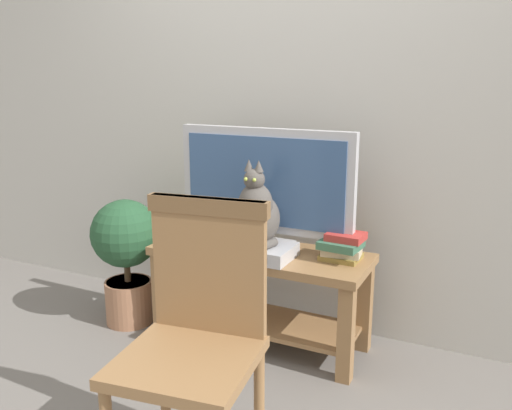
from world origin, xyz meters
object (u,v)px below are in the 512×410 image
book_stack (342,246)px  media_box (258,251)px  potted_plant (126,251)px  cat (257,214)px  tv (265,184)px  wooden_chair (197,324)px  tv_stand (260,280)px

book_stack → media_box: bearing=-160.1°
book_stack → potted_plant: size_ratio=0.29×
cat → book_stack: size_ratio=2.03×
tv → wooden_chair: (0.22, -1.03, -0.29)m
media_box → book_stack: bearing=19.9°
tv → potted_plant: 0.92m
potted_plant → tv_stand: bearing=8.0°
wooden_chair → tv: bearing=102.2°
book_stack → cat: bearing=-158.2°
tv → book_stack: (0.43, -0.01, -0.27)m
wooden_chair → potted_plant: (-1.02, 0.86, -0.15)m
tv → book_stack: 0.51m
cat → potted_plant: (-0.84, 0.00, -0.32)m
tv → book_stack: size_ratio=4.47×
tv_stand → media_box: media_box is taller
wooden_chair → potted_plant: 1.35m
tv_stand → potted_plant: 0.81m
media_box → book_stack: (0.39, 0.14, 0.04)m
cat → book_stack: (0.39, 0.16, -0.16)m
book_stack → potted_plant: potted_plant is taller
cat → wooden_chair: size_ratio=0.43×
tv → cat: (0.04, -0.17, -0.11)m
media_box → cat: cat is taller
tv_stand → cat: cat is taller
media_box → wooden_chair: 0.90m
tv → media_box: 0.35m
tv_stand → cat: (0.04, -0.11, 0.40)m
cat → media_box: bearing=94.5°
potted_plant → tv: bearing=11.9°
tv_stand → potted_plant: potted_plant is taller
wooden_chair → media_box: bearing=101.9°
media_box → potted_plant: (-0.84, -0.01, -0.12)m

